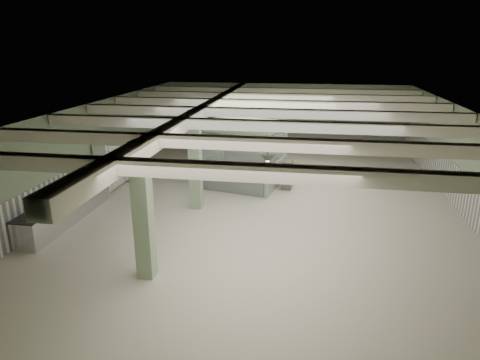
% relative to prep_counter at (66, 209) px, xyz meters
% --- Properties ---
extents(floor, '(20.00, 20.00, 0.00)m').
position_rel_prep_counter_xyz_m(floor, '(6.54, 3.01, -0.46)').
color(floor, beige).
rests_on(floor, ground).
extents(ceiling, '(14.00, 20.00, 0.02)m').
position_rel_prep_counter_xyz_m(ceiling, '(6.54, 3.01, 3.14)').
color(ceiling, white).
rests_on(ceiling, wall_back).
extents(wall_back, '(14.00, 0.02, 3.60)m').
position_rel_prep_counter_xyz_m(wall_back, '(6.54, 13.01, 1.34)').
color(wall_back, '#91A887').
rests_on(wall_back, floor).
extents(wall_front, '(14.00, 0.02, 3.60)m').
position_rel_prep_counter_xyz_m(wall_front, '(6.54, -6.99, 1.34)').
color(wall_front, '#91A887').
rests_on(wall_front, floor).
extents(wall_left, '(0.02, 20.00, 3.60)m').
position_rel_prep_counter_xyz_m(wall_left, '(-0.46, 3.01, 1.34)').
color(wall_left, '#91A887').
rests_on(wall_left, floor).
extents(wall_right, '(0.02, 20.00, 3.60)m').
position_rel_prep_counter_xyz_m(wall_right, '(13.54, 3.01, 1.34)').
color(wall_right, '#91A887').
rests_on(wall_right, floor).
extents(wainscot_left, '(0.05, 19.90, 1.50)m').
position_rel_prep_counter_xyz_m(wainscot_left, '(-0.43, 3.01, 0.29)').
color(wainscot_left, silver).
rests_on(wainscot_left, floor).
extents(wainscot_right, '(0.05, 19.90, 1.50)m').
position_rel_prep_counter_xyz_m(wainscot_right, '(13.52, 3.01, 0.29)').
color(wainscot_right, silver).
rests_on(wainscot_right, floor).
extents(wainscot_back, '(13.90, 0.05, 1.50)m').
position_rel_prep_counter_xyz_m(wainscot_back, '(6.54, 12.98, 0.29)').
color(wainscot_back, silver).
rests_on(wainscot_back, floor).
extents(girder, '(0.45, 19.90, 0.40)m').
position_rel_prep_counter_xyz_m(girder, '(4.04, 3.01, 2.92)').
color(girder, silver).
rests_on(girder, ceiling).
extents(beam_a, '(13.90, 0.35, 0.32)m').
position_rel_prep_counter_xyz_m(beam_a, '(6.54, -4.49, 2.96)').
color(beam_a, silver).
rests_on(beam_a, ceiling).
extents(beam_b, '(13.90, 0.35, 0.32)m').
position_rel_prep_counter_xyz_m(beam_b, '(6.54, -1.99, 2.96)').
color(beam_b, silver).
rests_on(beam_b, ceiling).
extents(beam_c, '(13.90, 0.35, 0.32)m').
position_rel_prep_counter_xyz_m(beam_c, '(6.54, 0.51, 2.96)').
color(beam_c, silver).
rests_on(beam_c, ceiling).
extents(beam_d, '(13.90, 0.35, 0.32)m').
position_rel_prep_counter_xyz_m(beam_d, '(6.54, 3.01, 2.96)').
color(beam_d, silver).
rests_on(beam_d, ceiling).
extents(beam_e, '(13.90, 0.35, 0.32)m').
position_rel_prep_counter_xyz_m(beam_e, '(6.54, 5.51, 2.96)').
color(beam_e, silver).
rests_on(beam_e, ceiling).
extents(beam_f, '(13.90, 0.35, 0.32)m').
position_rel_prep_counter_xyz_m(beam_f, '(6.54, 8.01, 2.96)').
color(beam_f, silver).
rests_on(beam_f, ceiling).
extents(beam_g, '(13.90, 0.35, 0.32)m').
position_rel_prep_counter_xyz_m(beam_g, '(6.54, 10.51, 2.96)').
color(beam_g, silver).
rests_on(beam_g, ceiling).
extents(column_a, '(0.42, 0.42, 3.60)m').
position_rel_prep_counter_xyz_m(column_a, '(4.04, -2.99, 1.34)').
color(column_a, '#96AD8B').
rests_on(column_a, floor).
extents(column_b, '(0.42, 0.42, 3.60)m').
position_rel_prep_counter_xyz_m(column_b, '(4.04, 2.01, 1.34)').
color(column_b, '#96AD8B').
rests_on(column_b, floor).
extents(column_c, '(0.42, 0.42, 3.60)m').
position_rel_prep_counter_xyz_m(column_c, '(4.04, 7.01, 1.34)').
color(column_c, '#96AD8B').
rests_on(column_c, floor).
extents(column_d, '(0.42, 0.42, 3.60)m').
position_rel_prep_counter_xyz_m(column_d, '(4.04, 11.01, 1.34)').
color(column_d, '#96AD8B').
rests_on(column_d, floor).
extents(pendant_front, '(0.44, 0.44, 0.22)m').
position_rel_prep_counter_xyz_m(pendant_front, '(7.04, -1.99, 2.59)').
color(pendant_front, '#2B3729').
rests_on(pendant_front, ceiling).
extents(pendant_mid, '(0.44, 0.44, 0.22)m').
position_rel_prep_counter_xyz_m(pendant_mid, '(7.04, 3.51, 2.59)').
color(pendant_mid, '#2B3729').
rests_on(pendant_mid, ceiling).
extents(pendant_back, '(0.44, 0.44, 0.22)m').
position_rel_prep_counter_xyz_m(pendant_back, '(7.04, 8.51, 2.59)').
color(pendant_back, '#2B3729').
rests_on(pendant_back, ceiling).
extents(prep_counter, '(0.83, 4.71, 0.91)m').
position_rel_prep_counter_xyz_m(prep_counter, '(0.00, 0.00, 0.00)').
color(prep_counter, silver).
rests_on(prep_counter, floor).
extents(pitcher_near, '(0.23, 0.25, 0.27)m').
position_rel_prep_counter_xyz_m(pitcher_near, '(-0.06, -0.83, 0.58)').
color(pitcher_near, silver).
rests_on(pitcher_near, prep_counter).
extents(pitcher_far, '(0.26, 0.28, 0.29)m').
position_rel_prep_counter_xyz_m(pitcher_far, '(-0.00, -1.76, 0.59)').
color(pitcher_far, silver).
rests_on(pitcher_far, prep_counter).
extents(veg_colander, '(0.50, 0.50, 0.19)m').
position_rel_prep_counter_xyz_m(veg_colander, '(-0.05, -0.16, 0.53)').
color(veg_colander, '#39383D').
rests_on(veg_colander, prep_counter).
extents(orange_bowl, '(0.25, 0.25, 0.09)m').
position_rel_prep_counter_xyz_m(orange_bowl, '(0.11, 1.53, 0.48)').
color(orange_bowl, '#B2B2B7').
rests_on(orange_bowl, prep_counter).
extents(walkin_cooler, '(1.01, 2.30, 2.11)m').
position_rel_prep_counter_xyz_m(walkin_cooler, '(-0.08, 4.01, 0.59)').
color(walkin_cooler, white).
rests_on(walkin_cooler, floor).
extents(guard_booth, '(3.84, 3.46, 2.67)m').
position_rel_prep_counter_xyz_m(guard_booth, '(5.28, 5.00, 1.33)').
color(guard_booth, '#89A483').
rests_on(guard_booth, floor).
extents(filing_cabinet, '(0.45, 0.60, 1.21)m').
position_rel_prep_counter_xyz_m(filing_cabinet, '(7.22, 4.71, 0.14)').
color(filing_cabinet, '#585A4B').
rests_on(filing_cabinet, floor).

